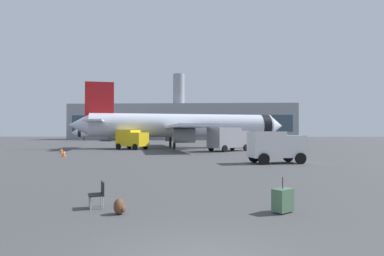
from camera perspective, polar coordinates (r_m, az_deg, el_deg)
airplane_at_gate at (r=53.19m, az=-1.62°, el=0.40°), size 35.41×32.22×10.50m
airplane_taxiing at (r=107.71m, az=-14.03°, el=-0.82°), size 23.88×21.85×7.23m
service_truck at (r=49.43m, az=-10.60°, el=-1.87°), size 5.25×4.33×2.90m
fuel_truck at (r=44.09m, az=6.42°, el=-1.78°), size 6.00×5.87×3.20m
cargo_van at (r=27.26m, az=14.56°, el=-3.01°), size 4.74×3.15×2.60m
safety_cone_near at (r=42.03m, az=-22.04°, el=-3.72°), size 0.44×0.44×0.70m
safety_cone_mid at (r=56.17m, az=-7.75°, el=-3.06°), size 0.44×0.44×0.66m
safety_cone_far at (r=36.44m, az=-21.67°, el=-4.18°), size 0.44×0.44×0.69m
rolling_suitcase at (r=10.68m, az=15.72°, el=-12.12°), size 0.74×0.72×1.10m
traveller_backpack at (r=10.37m, az=-12.67°, el=-13.37°), size 0.36×0.40×0.48m
gate_chair at (r=11.30m, az=-16.18°, el=-10.94°), size 0.64×0.64×0.86m
terminal_building at (r=123.90m, az=-1.68°, el=1.07°), size 82.89×18.34×25.06m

